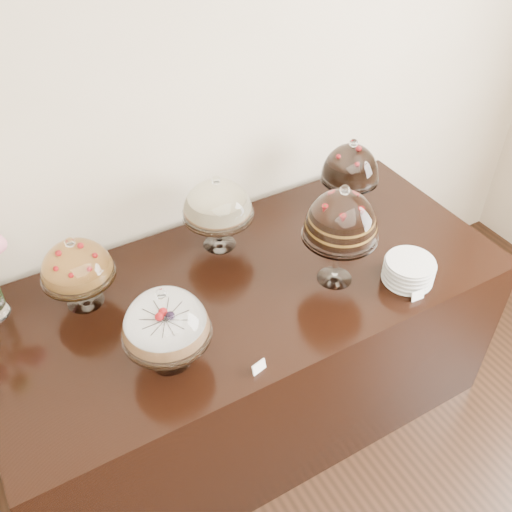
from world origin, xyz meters
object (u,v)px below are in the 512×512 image
cake_stand_sugar_sponge (165,319)px  cake_stand_fruit_tart (76,264)px  plate_stack (409,271)px  display_counter (251,349)px  cake_stand_choco_layer (341,219)px  cake_stand_cheesecake (217,202)px  cake_stand_dark_choco (351,166)px

cake_stand_sugar_sponge → cake_stand_fruit_tart: size_ratio=1.09×
cake_stand_sugar_sponge → plate_stack: bearing=-5.5°
display_counter → cake_stand_sugar_sponge: bearing=-154.1°
display_counter → plate_stack: size_ratio=10.49×
cake_stand_choco_layer → plate_stack: 0.41m
display_counter → cake_stand_sugar_sponge: size_ratio=6.06×
display_counter → cake_stand_choco_layer: size_ratio=4.64×
cake_stand_cheesecake → cake_stand_dark_choco: 0.67m
display_counter → cake_stand_choco_layer: bearing=-26.7°
cake_stand_cheesecake → cake_stand_sugar_sponge: bearing=-132.1°
cake_stand_sugar_sponge → cake_stand_choco_layer: size_ratio=0.77×
display_counter → cake_stand_fruit_tart: bearing=160.1°
cake_stand_choco_layer → cake_stand_fruit_tart: bearing=157.8°
cake_stand_sugar_sponge → cake_stand_cheesecake: cake_stand_cheesecake is taller
cake_stand_cheesecake → cake_stand_dark_choco: size_ratio=0.96×
cake_stand_dark_choco → plate_stack: 0.59m
cake_stand_dark_choco → cake_stand_fruit_tart: 1.31m
cake_stand_choco_layer → cake_stand_cheesecake: 0.56m
cake_stand_sugar_sponge → cake_stand_cheesecake: size_ratio=0.99×
cake_stand_fruit_tart → cake_stand_choco_layer: bearing=-22.2°
cake_stand_cheesecake → cake_stand_choco_layer: bearing=-54.3°
cake_stand_fruit_tart → plate_stack: (1.23, -0.56, -0.15)m
display_counter → plate_stack: 0.84m
cake_stand_fruit_tart → plate_stack: bearing=-24.4°
cake_stand_choco_layer → plate_stack: (0.26, -0.16, -0.27)m
cake_stand_sugar_sponge → plate_stack: 1.06m
plate_stack → cake_stand_choco_layer: bearing=148.1°
cake_stand_choco_layer → cake_stand_cheesecake: bearing=125.7°
plate_stack → cake_stand_sugar_sponge: bearing=174.5°
display_counter → cake_stand_dark_choco: cake_stand_dark_choco is taller
cake_stand_cheesecake → plate_stack: cake_stand_cheesecake is taller
display_counter → cake_stand_choco_layer: (0.32, -0.16, 0.77)m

